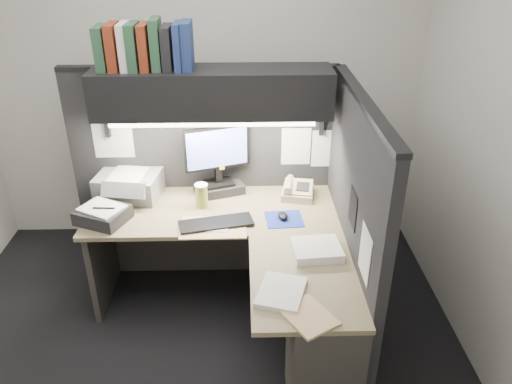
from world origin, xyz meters
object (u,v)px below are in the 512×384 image
desk (262,294)px  telephone (298,191)px  printer (130,183)px  notebook_stack (103,215)px  overhead_shelf (212,92)px  coffee_cup (202,196)px  monitor (218,167)px  keyboard (216,223)px

desk → telephone: 0.85m
printer → notebook_stack: size_ratio=1.41×
overhead_shelf → printer: 0.92m
coffee_cup → printer: printer is taller
telephone → monitor: bearing=-177.0°
overhead_shelf → monitor: overhead_shelf is taller
desk → coffee_cup: coffee_cup is taller
desk → monitor: (-0.29, 0.81, 0.49)m
keyboard → overhead_shelf: bearing=79.3°
printer → overhead_shelf: bearing=4.1°
desk → monitor: monitor is taller
overhead_shelf → monitor: size_ratio=3.04×
monitor → printer: monitor is taller
coffee_cup → notebook_stack: (-0.64, -0.18, -0.03)m
printer → notebook_stack: printer is taller
monitor → notebook_stack: bearing=-171.9°
monitor → coffee_cup: size_ratio=3.23×
desk → telephone: telephone is taller
printer → keyboard: bearing=-26.4°
monitor → coffee_cup: bearing=-137.7°
coffee_cup → notebook_stack: coffee_cup is taller
desk → coffee_cup: bearing=123.1°
overhead_shelf → keyboard: size_ratio=3.24×
keyboard → telephone: bearing=20.8°
notebook_stack → monitor: bearing=27.1°
overhead_shelf → printer: size_ratio=3.59×
telephone → coffee_cup: bearing=-159.0°
notebook_stack → desk: bearing=-22.5°
keyboard → printer: (-0.63, 0.44, 0.07)m
desk → coffee_cup: size_ratio=10.76×
keyboard → monitor: bearing=77.2°
telephone → notebook_stack: 1.35m
coffee_cup → printer: size_ratio=0.37×
coffee_cup → notebook_stack: bearing=-164.2°
monitor → telephone: monitor is taller
desk → overhead_shelf: overhead_shelf is taller
keyboard → coffee_cup: bearing=100.8°
monitor → printer: size_ratio=1.18×
desk → keyboard: size_ratio=3.55×
overhead_shelf → notebook_stack: overhead_shelf is taller
overhead_shelf → printer: bearing=175.5°
printer → coffee_cup: bearing=-11.5°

